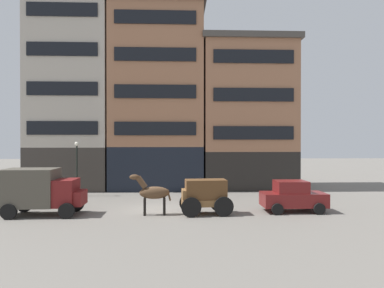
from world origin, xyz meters
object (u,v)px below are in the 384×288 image
fire_hydrant_curbside (23,191)px  streetlamp_curbside (77,161)px  sedan_dark (293,196)px  delivery_truck_near (41,190)px  draft_horse (153,192)px  pedestrian_officer (20,187)px  cargo_wagon (205,194)px

fire_hydrant_curbside → streetlamp_curbside: bearing=0.8°
sedan_dark → delivery_truck_near: bearing=-178.4°
streetlamp_curbside → delivery_truck_near: bearing=-89.6°
delivery_truck_near → streetlamp_curbside: (-0.05, 6.57, 1.25)m
draft_horse → pedestrian_officer: bearing=154.4°
streetlamp_curbside → fire_hydrant_curbside: size_ratio=4.96×
pedestrian_officer → fire_hydrant_curbside: (-0.72, 2.05, -0.55)m
sedan_dark → fire_hydrant_curbside: (-18.43, 6.11, -0.49)m
cargo_wagon → pedestrian_officer: bearing=159.9°
cargo_wagon → delivery_truck_near: (-9.18, 0.10, 0.28)m
streetlamp_curbside → fire_hydrant_curbside: (-3.97, -0.06, -2.24)m
sedan_dark → cargo_wagon: bearing=-174.5°
fire_hydrant_curbside → delivery_truck_near: bearing=-58.3°
fire_hydrant_curbside → sedan_dark: bearing=-18.3°
draft_horse → streetlamp_curbside: bearing=133.2°
pedestrian_officer → streetlamp_curbside: bearing=32.9°
streetlamp_curbside → fire_hydrant_curbside: 4.56m
pedestrian_officer → streetlamp_curbside: (3.25, 2.10, 1.69)m
streetlamp_curbside → sedan_dark: bearing=-23.1°
draft_horse → delivery_truck_near: 6.23m
cargo_wagon → pedestrian_officer: cargo_wagon is taller
delivery_truck_near → sedan_dark: (14.41, 0.40, -0.51)m
draft_horse → streetlamp_curbside: streetlamp_curbside is taller
pedestrian_officer → fire_hydrant_curbside: 2.24m
draft_horse → delivery_truck_near: bearing=179.0°
cargo_wagon → pedestrian_officer: size_ratio=1.67×
cargo_wagon → fire_hydrant_curbside: 14.78m
fire_hydrant_curbside → pedestrian_officer: bearing=-70.6°
delivery_truck_near → fire_hydrant_curbside: delivery_truck_near is taller
cargo_wagon → delivery_truck_near: 9.18m
draft_horse → pedestrian_officer: (-9.52, 4.57, -0.29)m
pedestrian_officer → delivery_truck_near: bearing=-53.6°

